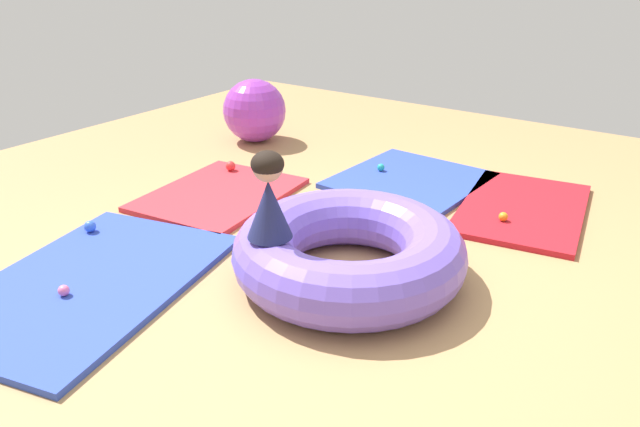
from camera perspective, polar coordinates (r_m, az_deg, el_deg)
ground_plane at (r=3.53m, az=3.27°, el=-6.27°), size 8.00×8.00×0.00m
gym_mat_far_left at (r=4.71m, az=-9.42°, el=1.78°), size 1.27×1.04×0.04m
gym_mat_center_rear at (r=4.98m, az=8.46°, el=3.09°), size 1.19×1.12×0.04m
gym_mat_near_right at (r=3.70m, az=-20.93°, el=-6.10°), size 1.82×1.42×0.04m
gym_mat_far_right at (r=4.63m, az=18.50°, el=0.45°), size 1.40×1.01×0.04m
inflatable_cushion at (r=3.45m, az=2.73°, el=-3.60°), size 1.33×1.33×0.36m
child_in_navy at (r=3.13m, az=-4.84°, el=1.62°), size 0.32×0.32×0.47m
play_ball_orange at (r=4.32m, az=16.82°, el=-0.29°), size 0.06×0.06×0.06m
play_ball_teal at (r=5.09m, az=5.74°, el=4.33°), size 0.06×0.06×0.06m
play_ball_pink at (r=3.56m, az=-22.91°, el=-6.67°), size 0.06×0.06×0.06m
play_ball_red at (r=5.12m, az=-8.39°, el=4.44°), size 0.08×0.08×0.08m
play_ball_blue at (r=4.26m, az=-20.77°, el=-1.14°), size 0.08×0.08×0.08m
exercise_ball_large at (r=5.96m, az=-6.16°, el=9.57°), size 0.60×0.60×0.60m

